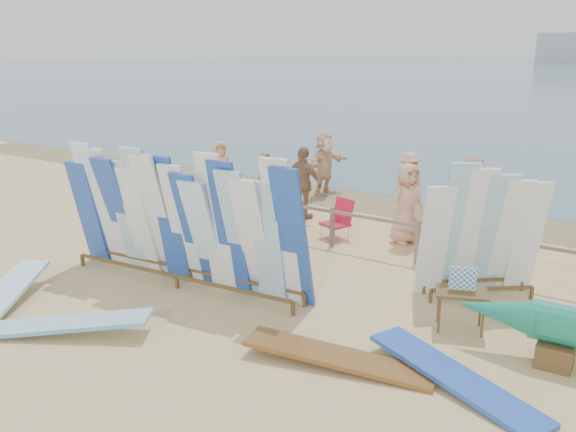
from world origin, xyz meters
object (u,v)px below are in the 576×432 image
Objects in this scene: beachgoer_0 at (220,169)px; stroller at (439,237)px; beachgoer_1 at (266,180)px; main_surfboard_rack at (182,224)px; flat_board_a at (3,308)px; side_surfboard_rack at (481,237)px; beach_chair_left at (336,227)px; beachgoer_3 at (409,183)px; flat_board_c at (338,365)px; beachgoer_4 at (303,183)px; vendor_table at (460,309)px; beach_chair_right at (434,238)px; flat_board_e at (64,334)px; beachgoer_11 at (325,164)px; beachgoer_6 at (407,203)px; beachgoer_5 at (471,195)px; flat_board_d at (454,385)px.

stroller is at bearing -67.45° from beachgoer_0.
beachgoer_0 is at bearing 108.69° from beachgoer_1.
flat_board_a is (-1.83, -2.53, -1.18)m from main_surfboard_rack.
flat_board_a is 8.03m from beachgoer_1.
beach_chair_left is (-3.78, 1.61, -0.85)m from side_surfboard_rack.
beachgoer_1 is 3.84m from beachgoer_3.
flat_board_c is 1.62× the size of beachgoer_0.
main_surfboard_rack is 5.15m from beachgoer_4.
beachgoer_1 reaches higher than beach_chair_left.
vendor_table is 0.56× the size of beachgoer_4.
beach_chair_right is (-1.78, 3.53, -0.07)m from vendor_table.
vendor_table reaches higher than flat_board_e.
main_surfboard_rack is 3.15× the size of beachgoer_0.
beach_chair_right is at bearing -4.76° from flat_board_c.
flat_board_e is at bearing -67.55° from beachgoer_3.
stroller is 0.55× the size of beachgoer_11.
beachgoer_1 reaches higher than beach_chair_right.
flat_board_a is 10.34m from beachgoer_11.
beach_chair_left is 1.70m from beachgoer_6.
beachgoer_5 is (3.49, 8.78, 0.94)m from flat_board_e.
beachgoer_5 reaches higher than beachgoer_0.
beachgoer_1 is (-0.23, 7.99, 0.78)m from flat_board_a.
side_surfboard_rack reaches higher than stroller.
beachgoer_5 reaches higher than beachgoer_6.
beachgoer_5 is at bearing 60.24° from beach_chair_left.
beachgoer_11 is at bearing 107.86° from beachgoer_5.
stroller is 0.56× the size of beachgoer_6.
beachgoer_1 is 4.50m from beachgoer_6.
beach_chair_right is 3.09m from beachgoer_3.
beachgoer_6 is at bearing -36.45° from beachgoer_3.
flat_board_c is 1.00× the size of flat_board_e.
beach_chair_left is 0.49× the size of beachgoer_5.
beachgoer_5 reaches higher than flat_board_a.
vendor_table is 0.57× the size of beachgoer_6.
beach_chair_right is at bearing 177.34° from beachgoer_4.
beachgoer_4 is at bearing 166.29° from beach_chair_left.
beachgoer_6 is (-3.01, 5.31, 0.92)m from flat_board_d.
beachgoer_1 is at bearing -64.43° from beachgoer_0.
flat_board_a is at bearing -176.23° from beachgoer_11.
flat_board_d is 8.34m from beachgoer_4.
beach_chair_left is at bearing -163.26° from beach_chair_right.
flat_board_a is at bearing 126.66° from flat_board_d.
flat_board_a reaches higher than flat_board_c.
beachgoer_3 is at bearing 99.44° from beach_chair_left.
beachgoer_1 is (-2.98, 1.35, 0.51)m from beach_chair_left.
beachgoer_5 is at bearing -51.92° from beachgoer_0.
beachgoer_11 reaches higher than beachgoer_3.
flat_board_d is 1.00× the size of flat_board_e.
beachgoer_4 is at bearing -76.75° from beachgoer_1.
beachgoer_4 is at bearing 115.41° from side_surfboard_rack.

